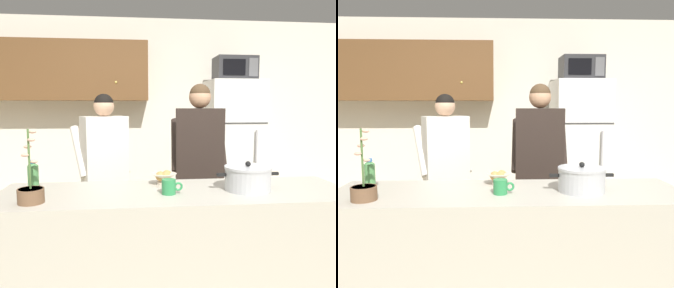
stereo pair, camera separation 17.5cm
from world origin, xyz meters
TOP-DOWN VIEW (x-y plane):
  - back_wall_unit at (-0.27, 2.25)m, footprint 6.00×0.48m
  - kitchen_island at (0.00, 0.00)m, footprint 2.33×0.68m
  - refrigerator at (0.95, 1.85)m, footprint 0.64×0.68m
  - microwave at (0.95, 1.83)m, footprint 0.48×0.37m
  - person_near_pot at (-0.55, 0.96)m, footprint 0.59×0.55m
  - person_by_sink at (0.31, 0.80)m, footprint 0.54×0.45m
  - cooking_pot at (0.47, -0.02)m, footprint 0.42×0.31m
  - coffee_mug at (-0.06, -0.07)m, footprint 0.13×0.09m
  - bread_bowl at (-0.07, 0.19)m, footprint 0.18×0.18m
  - bottle_near_edge at (-0.94, 0.10)m, footprint 0.07×0.07m
  - potted_orchid at (-0.88, -0.18)m, footprint 0.15×0.15m

SIDE VIEW (x-z plane):
  - kitchen_island at x=0.00m, z-range 0.00..0.92m
  - refrigerator at x=0.95m, z-range 0.00..1.79m
  - coffee_mug at x=-0.06m, z-range 0.92..1.02m
  - bread_bowl at x=-0.07m, z-range 0.92..1.02m
  - person_near_pot at x=-0.55m, z-range 0.19..1.78m
  - potted_orchid at x=-0.88m, z-range 0.77..1.20m
  - cooking_pot at x=0.47m, z-range 0.90..1.10m
  - bottle_near_edge at x=-0.94m, z-range 0.92..1.12m
  - person_by_sink at x=0.31m, z-range 0.21..1.89m
  - back_wall_unit at x=-0.27m, z-range 0.13..2.73m
  - microwave at x=0.95m, z-range 1.79..2.07m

